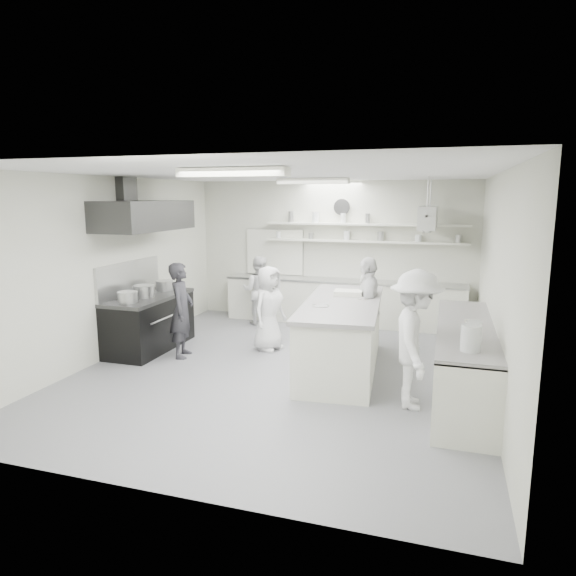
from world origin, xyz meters
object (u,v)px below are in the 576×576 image
(back_counter, at_px, (342,302))
(right_counter, at_px, (464,362))
(cook_stove, at_px, (182,310))
(prep_island, at_px, (342,337))
(cook_back, at_px, (259,290))
(stove, at_px, (150,324))

(back_counter, xyz_separation_m, right_counter, (2.35, -3.40, 0.01))
(right_counter, relative_size, cook_stove, 2.06)
(right_counter, xyz_separation_m, cook_stove, (-4.48, 0.38, 0.33))
(prep_island, bearing_deg, cook_back, 129.56)
(right_counter, bearing_deg, stove, 173.48)
(right_counter, relative_size, prep_island, 1.18)
(stove, bearing_deg, cook_back, 61.58)
(cook_stove, bearing_deg, prep_island, -100.12)
(cook_back, bearing_deg, right_counter, 136.82)
(back_counter, distance_m, right_counter, 4.13)
(stove, distance_m, prep_island, 3.46)
(prep_island, bearing_deg, back_counter, 96.18)
(right_counter, distance_m, prep_island, 1.88)
(right_counter, distance_m, cook_stove, 4.51)
(prep_island, height_order, cook_stove, cook_stove)
(prep_island, relative_size, cook_back, 1.94)
(back_counter, bearing_deg, cook_stove, -125.20)
(prep_island, relative_size, cook_stove, 1.75)
(prep_island, xyz_separation_m, cook_stove, (-2.69, -0.18, 0.28))
(stove, height_order, back_counter, back_counter)
(prep_island, bearing_deg, cook_stove, 178.93)
(stove, height_order, prep_island, prep_island)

